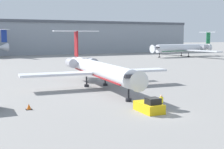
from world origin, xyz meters
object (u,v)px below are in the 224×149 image
(worker_near_tug, at_px, (161,102))
(traffic_cone_left, at_px, (29,107))
(pushback_tug, at_px, (149,106))
(airplane_parked_far_left, at_px, (184,48))
(airplane_main, at_px, (97,69))

(worker_near_tug, distance_m, traffic_cone_left, 15.29)
(pushback_tug, height_order, airplane_parked_far_left, airplane_parked_far_left)
(worker_near_tug, height_order, traffic_cone_left, worker_near_tug)
(airplane_main, xyz_separation_m, pushback_tug, (-1.27, -18.62, -2.44))
(pushback_tug, bearing_deg, airplane_main, 86.10)
(airplane_main, xyz_separation_m, worker_near_tug, (0.33, -18.63, -2.12))
(airplane_parked_far_left, bearing_deg, airplane_main, -137.37)
(airplane_main, bearing_deg, traffic_cone_left, -138.52)
(worker_near_tug, xyz_separation_m, traffic_cone_left, (-13.66, 6.84, -0.63))
(airplane_main, distance_m, airplane_parked_far_left, 84.14)
(worker_near_tug, bearing_deg, pushback_tug, 179.78)
(pushback_tug, distance_m, airplane_parked_far_left, 98.56)
(traffic_cone_left, bearing_deg, worker_near_tug, -26.61)
(airplane_main, xyz_separation_m, airplane_parked_far_left, (61.91, 56.98, 0.40))
(airplane_main, height_order, traffic_cone_left, airplane_main)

